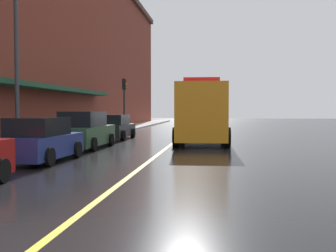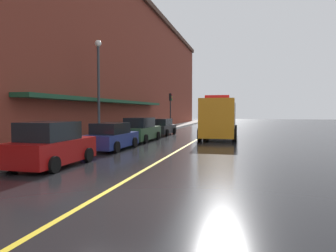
{
  "view_description": "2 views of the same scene",
  "coord_description": "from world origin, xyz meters",
  "px_view_note": "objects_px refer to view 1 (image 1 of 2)",
  "views": [
    {
      "loc": [
        2.47,
        -5.4,
        1.91
      ],
      "look_at": [
        -0.33,
        18.12,
        0.94
      ],
      "focal_mm": 44.35,
      "sensor_mm": 36.0,
      "label": 1
    },
    {
      "loc": [
        3.85,
        -7.58,
        2.31
      ],
      "look_at": [
        -2.42,
        16.51,
        1.06
      ],
      "focal_mm": 32.37,
      "sensor_mm": 36.0,
      "label": 2
    }
  ],
  "objects_px": {
    "utility_truck": "(202,114)",
    "parking_meter_0": "(51,127)",
    "parked_car_3": "(114,128)",
    "parked_car_2": "(84,131)",
    "parked_car_1": "(40,141)",
    "traffic_light_near": "(124,94)",
    "street_lamp_left": "(16,50)",
    "parking_meter_2": "(86,123)"
  },
  "relations": [
    {
      "from": "parked_car_3",
      "to": "parking_meter_0",
      "type": "xyz_separation_m",
      "value": [
        -1.33,
        -6.88,
        0.32
      ]
    },
    {
      "from": "parking_meter_0",
      "to": "traffic_light_near",
      "type": "xyz_separation_m",
      "value": [
        0.06,
        15.32,
        2.1
      ]
    },
    {
      "from": "parked_car_3",
      "to": "parking_meter_2",
      "type": "height_order",
      "value": "parked_car_3"
    },
    {
      "from": "parking_meter_0",
      "to": "traffic_light_near",
      "type": "relative_size",
      "value": 0.31
    },
    {
      "from": "parked_car_2",
      "to": "parking_meter_0",
      "type": "relative_size",
      "value": 3.58
    },
    {
      "from": "parked_car_2",
      "to": "parking_meter_0",
      "type": "xyz_separation_m",
      "value": [
        -1.38,
        -0.7,
        0.22
      ]
    },
    {
      "from": "parked_car_3",
      "to": "street_lamp_left",
      "type": "height_order",
      "value": "street_lamp_left"
    },
    {
      "from": "utility_truck",
      "to": "parking_meter_0",
      "type": "bearing_deg",
      "value": -56.49
    },
    {
      "from": "utility_truck",
      "to": "street_lamp_left",
      "type": "bearing_deg",
      "value": -48.52
    },
    {
      "from": "parked_car_1",
      "to": "parking_meter_0",
      "type": "height_order",
      "value": "parked_car_1"
    },
    {
      "from": "street_lamp_left",
      "to": "parking_meter_0",
      "type": "bearing_deg",
      "value": 74.52
    },
    {
      "from": "parked_car_3",
      "to": "utility_truck",
      "type": "height_order",
      "value": "utility_truck"
    },
    {
      "from": "parked_car_1",
      "to": "traffic_light_near",
      "type": "distance_m",
      "value": 20.0
    },
    {
      "from": "street_lamp_left",
      "to": "traffic_light_near",
      "type": "xyz_separation_m",
      "value": [
        0.66,
        17.48,
        -1.24
      ]
    },
    {
      "from": "parking_meter_0",
      "to": "parked_car_3",
      "type": "bearing_deg",
      "value": 79.07
    },
    {
      "from": "parked_car_1",
      "to": "parking_meter_2",
      "type": "relative_size",
      "value": 3.2
    },
    {
      "from": "utility_truck",
      "to": "parking_meter_2",
      "type": "height_order",
      "value": "utility_truck"
    },
    {
      "from": "parked_car_1",
      "to": "parking_meter_2",
      "type": "bearing_deg",
      "value": 9.42
    },
    {
      "from": "parked_car_1",
      "to": "parked_car_2",
      "type": "relative_size",
      "value": 0.89
    },
    {
      "from": "parking_meter_0",
      "to": "street_lamp_left",
      "type": "distance_m",
      "value": 4.03
    },
    {
      "from": "parking_meter_0",
      "to": "traffic_light_near",
      "type": "distance_m",
      "value": 15.46
    },
    {
      "from": "traffic_light_near",
      "to": "parked_car_3",
      "type": "bearing_deg",
      "value": -81.46
    },
    {
      "from": "parked_car_1",
      "to": "parked_car_3",
      "type": "height_order",
      "value": "parked_car_1"
    },
    {
      "from": "street_lamp_left",
      "to": "parked_car_1",
      "type": "bearing_deg",
      "value": -48.79
    },
    {
      "from": "parking_meter_2",
      "to": "street_lamp_left",
      "type": "relative_size",
      "value": 0.19
    },
    {
      "from": "parked_car_2",
      "to": "parked_car_3",
      "type": "height_order",
      "value": "parked_car_2"
    },
    {
      "from": "parked_car_1",
      "to": "parking_meter_0",
      "type": "bearing_deg",
      "value": 18.69
    },
    {
      "from": "parked_car_3",
      "to": "parked_car_1",
      "type": "bearing_deg",
      "value": -178.27
    },
    {
      "from": "utility_truck",
      "to": "street_lamp_left",
      "type": "xyz_separation_m",
      "value": [
        -7.56,
        -7.04,
        2.74
      ]
    },
    {
      "from": "parked_car_3",
      "to": "street_lamp_left",
      "type": "relative_size",
      "value": 0.63
    },
    {
      "from": "parking_meter_0",
      "to": "traffic_light_near",
      "type": "height_order",
      "value": "traffic_light_near"
    },
    {
      "from": "parked_car_1",
      "to": "traffic_light_near",
      "type": "xyz_separation_m",
      "value": [
        -1.37,
        19.81,
        2.4
      ]
    },
    {
      "from": "parked_car_3",
      "to": "utility_truck",
      "type": "distance_m",
      "value": 6.05
    },
    {
      "from": "parked_car_2",
      "to": "utility_truck",
      "type": "xyz_separation_m",
      "value": [
        5.58,
        4.17,
        0.82
      ]
    },
    {
      "from": "utility_truck",
      "to": "traffic_light_near",
      "type": "xyz_separation_m",
      "value": [
        -6.9,
        10.45,
        1.5
      ]
    },
    {
      "from": "parking_meter_2",
      "to": "traffic_light_near",
      "type": "bearing_deg",
      "value": 89.65
    },
    {
      "from": "parked_car_1",
      "to": "parked_car_3",
      "type": "relative_size",
      "value": 0.97
    },
    {
      "from": "parking_meter_2",
      "to": "street_lamp_left",
      "type": "distance_m",
      "value": 8.09
    },
    {
      "from": "parked_car_3",
      "to": "parking_meter_2",
      "type": "relative_size",
      "value": 3.29
    },
    {
      "from": "utility_truck",
      "to": "parking_meter_0",
      "type": "height_order",
      "value": "utility_truck"
    },
    {
      "from": "parked_car_1",
      "to": "parked_car_2",
      "type": "xyz_separation_m",
      "value": [
        -0.05,
        5.19,
        0.08
      ]
    },
    {
      "from": "parked_car_3",
      "to": "traffic_light_near",
      "type": "relative_size",
      "value": 1.02
    }
  ]
}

